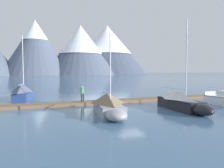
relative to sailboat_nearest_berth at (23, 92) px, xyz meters
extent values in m
plane|color=#426689|center=(10.49, -9.03, -1.01)|extent=(700.00, 700.00, 0.00)
cone|color=#4C566B|center=(-5.85, 166.21, 22.26)|extent=(56.70, 56.70, 46.54)
cone|color=white|center=(-5.85, 166.21, 37.00)|extent=(21.96, 21.96, 17.17)
cone|color=#4C566B|center=(33.30, 170.11, 21.62)|extent=(65.75, 65.75, 45.25)
cone|color=white|center=(33.30, 170.11, 31.08)|extent=(40.31, 40.31, 26.43)
cone|color=#424C60|center=(65.04, 192.55, 24.73)|extent=(85.12, 85.12, 51.47)
cone|color=white|center=(65.04, 192.55, 35.30)|extent=(52.84, 52.84, 30.43)
cube|color=brown|center=(10.49, -5.03, -0.86)|extent=(26.87, 3.53, 0.30)
cylinder|color=#38383D|center=(10.54, -5.77, -0.89)|extent=(25.70, 1.93, 0.24)
cylinder|color=#38383D|center=(10.44, -4.28, -0.89)|extent=(25.70, 1.93, 0.24)
cube|color=black|center=(23.78, -4.15, -0.86)|extent=(0.28, 1.86, 0.27)
cube|color=navy|center=(-0.02, -0.19, -0.46)|extent=(2.05, 4.68, 1.09)
ellipsoid|color=navy|center=(0.25, 2.35, -0.46)|extent=(1.50, 1.75, 1.04)
cube|color=#121D39|center=(-0.02, -0.19, 0.04)|extent=(2.08, 4.60, 0.06)
cylinder|color=silver|center=(0.03, 0.23, 3.51)|extent=(0.10, 0.10, 6.86)
cylinder|color=silver|center=(-0.11, -1.03, 1.00)|extent=(0.35, 2.55, 0.08)
pyramid|color=#4C5670|center=(-0.06, -0.53, 0.62)|extent=(2.20, 3.81, 1.07)
cube|color=#93939E|center=(7.71, -10.98, -0.57)|extent=(2.20, 5.01, 0.88)
ellipsoid|color=#93939E|center=(7.52, -13.75, -0.57)|extent=(1.71, 2.02, 0.84)
cube|color=#424247|center=(7.71, -10.98, -0.17)|extent=(2.23, 4.92, 0.06)
cylinder|color=silver|center=(7.66, -11.78, 2.76)|extent=(0.10, 0.10, 5.78)
cylinder|color=silver|center=(7.74, -10.61, 0.78)|extent=(0.24, 2.35, 0.08)
pyramid|color=#7A664C|center=(7.74, -10.61, 0.29)|extent=(2.38, 4.05, 0.84)
cube|color=black|center=(14.68, -11.01, -0.52)|extent=(1.78, 5.24, 0.98)
ellipsoid|color=black|center=(14.75, -14.00, -0.52)|extent=(1.46, 2.21, 0.93)
cube|color=black|center=(14.68, -11.01, -0.07)|extent=(1.82, 5.14, 0.06)
cylinder|color=silver|center=(14.70, -11.86, 3.58)|extent=(0.10, 0.10, 7.22)
cylinder|color=silver|center=(14.66, -10.20, 0.90)|extent=(0.16, 3.34, 0.08)
pyramid|color=silver|center=(14.67, -10.62, 0.34)|extent=(2.01, 4.21, 0.74)
cylinder|color=silver|center=(20.82, -9.59, 0.69)|extent=(0.34, 3.41, 0.08)
cube|color=silver|center=(20.71, -8.12, 0.07)|extent=(1.58, 0.22, 0.36)
cylinder|color=#232328|center=(6.37, -5.18, -0.28)|extent=(0.14, 0.14, 0.86)
cylinder|color=#232328|center=(6.59, -5.04, -0.28)|extent=(0.14, 0.14, 0.86)
cube|color=#387A4C|center=(6.48, -5.11, 0.45)|extent=(0.44, 0.39, 0.60)
sphere|color=beige|center=(6.48, -5.11, 0.87)|extent=(0.22, 0.22, 0.22)
cylinder|color=#387A4C|center=(6.27, -5.25, 0.38)|extent=(0.09, 0.09, 0.62)
cylinder|color=#387A4C|center=(6.69, -4.98, 0.38)|extent=(0.09, 0.09, 0.62)
camera|label=1|loc=(2.78, -28.13, 2.62)|focal=34.22mm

